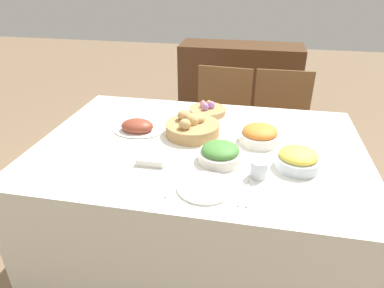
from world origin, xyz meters
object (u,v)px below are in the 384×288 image
Objects in this scene: carrot_bowl at (260,135)px; dinner_plate at (205,187)px; chair_far_center at (220,123)px; knife at (240,192)px; sideboard at (239,87)px; butter_dish at (152,160)px; egg_basket at (207,110)px; bread_basket at (192,127)px; ham_platter at (137,127)px; spoon at (247,193)px; drinking_cup at (259,169)px; chair_far_right at (280,128)px; fork at (171,184)px; green_salad_bowl at (220,153)px; pineapple_bowl at (298,159)px.

carrot_bowl is 0.89× the size of dinner_plate.
knife is (0.23, -1.29, 0.29)m from chair_far_center.
sideboard is 9.42× the size of butter_dish.
carrot_bowl reaches higher than egg_basket.
ham_platter is (-0.30, -0.02, -0.02)m from bread_basket.
chair_far_center reaches higher than carrot_bowl.
chair_far_center reaches higher than knife.
drinking_cup is (0.04, 0.13, 0.04)m from spoon.
chair_far_right is 1.21m from drinking_cup.
chair_far_right is at bearing 60.64° from butter_dish.
fork is (-0.35, -0.46, -0.04)m from carrot_bowl.
chair_far_center reaches higher than drinking_cup.
fork is at bearing -93.06° from sideboard.
knife and spoon have the same top height.
fork is 2.36× the size of drinking_cup.
sideboard is (0.07, 1.05, -0.05)m from chair_far_center.
chair_far_right reaches higher than butter_dish.
ham_platter is 1.48× the size of fork.
green_salad_bowl is at bearing -25.27° from ham_platter.
drinking_cup is (0.32, -0.65, 0.02)m from egg_basket.
egg_basket is 1.08× the size of green_salad_bowl.
chair_far_right is at bearing 79.95° from knife.
chair_far_center is 6.93× the size of butter_dish.
spoon is 1.42× the size of butter_dish.
sideboard is 4.23× the size of bread_basket.
drinking_cup is at bearing -84.17° from sideboard.
ham_platter is at bearing 123.82° from fork.
butter_dish is at bearing 177.60° from drinking_cup.
dinner_plate is at bearing -98.00° from green_salad_bowl.
sideboard is at bearing 95.83° from drinking_cup.
drinking_cup reaches higher than spoon.
bread_basket is 0.56m from knife.
egg_basket is 0.78m from dinner_plate.
egg_basket is 1.71× the size of butter_dish.
fork is at bearing -87.75° from chair_far_center.
carrot_bowl is at bearing -3.09° from bread_basket.
sideboard is at bearing 86.45° from egg_basket.
spoon is at bearing -106.27° from drinking_cup.
chair_far_right is 1.42m from fork.
ham_platter reaches higher than dinner_plate.
chair_far_right is 4.88× the size of fork.
ham_platter is 0.73m from drinking_cup.
drinking_cup is at bearing 20.32° from fork.
carrot_bowl is at bearing 65.87° from dinner_plate.
egg_basket is at bearing -93.55° from sideboard.
drinking_cup is at bearing -98.37° from chair_far_right.
carrot_bowl is (-0.16, -0.83, 0.33)m from chair_far_right.
carrot_bowl is at bearing -101.65° from chair_far_right.
bread_basket is 0.58m from pineapple_bowl.
egg_basket is at bearing 83.07° from bread_basket.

